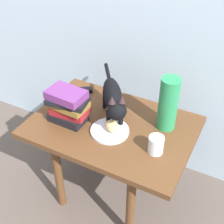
% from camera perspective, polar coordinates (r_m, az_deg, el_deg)
% --- Properties ---
extents(ground_plane, '(6.00, 6.00, 0.00)m').
position_cam_1_polar(ground_plane, '(1.93, 0.00, -13.98)').
color(ground_plane, brown).
extents(side_table, '(0.81, 0.56, 0.51)m').
position_cam_1_polar(side_table, '(1.61, 0.00, -4.22)').
color(side_table, brown).
rests_on(side_table, ground).
extents(plate, '(0.19, 0.19, 0.01)m').
position_cam_1_polar(plate, '(1.52, -0.41, -3.44)').
color(plate, silver).
rests_on(plate, side_table).
extents(bread_roll, '(0.10, 0.10, 0.05)m').
position_cam_1_polar(bread_roll, '(1.49, 0.01, -2.57)').
color(bread_roll, '#E0BC7A').
rests_on(bread_roll, plate).
extents(cat, '(0.30, 0.41, 0.23)m').
position_cam_1_polar(cat, '(1.52, 0.22, 2.56)').
color(cat, black).
rests_on(cat, side_table).
extents(book_stack, '(0.21, 0.15, 0.18)m').
position_cam_1_polar(book_stack, '(1.54, -8.02, 1.14)').
color(book_stack, black).
rests_on(book_stack, side_table).
extents(green_vase, '(0.09, 0.09, 0.27)m').
position_cam_1_polar(green_vase, '(1.49, 10.17, 1.45)').
color(green_vase, '#288C51').
rests_on(green_vase, side_table).
extents(candle_jar, '(0.07, 0.07, 0.08)m').
position_cam_1_polar(candle_jar, '(1.41, 7.98, -6.05)').
color(candle_jar, silver).
rests_on(candle_jar, side_table).
extents(tv_remote, '(0.15, 0.12, 0.02)m').
position_cam_1_polar(tv_remote, '(1.80, -6.02, 3.90)').
color(tv_remote, black).
rests_on(tv_remote, side_table).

